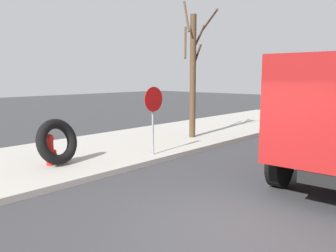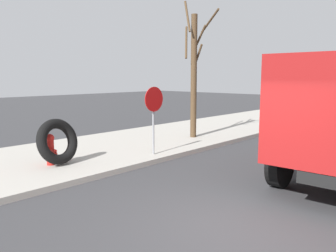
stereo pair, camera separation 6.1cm
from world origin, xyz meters
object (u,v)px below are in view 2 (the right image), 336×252
object	(u,v)px
bare_tree	(194,71)
loose_tire	(58,142)
fire_hydrant	(50,148)
stop_sign	(154,108)

from	to	relation	value
bare_tree	loose_tire	bearing A→B (deg)	179.70
fire_hydrant	bare_tree	size ratio (longest dim) A/B	0.16
stop_sign	bare_tree	xyz separation A→B (m)	(3.28, 1.02, 1.16)
fire_hydrant	loose_tire	distance (m)	0.28
fire_hydrant	stop_sign	xyz separation A→B (m)	(2.82, -1.19, 1.00)
loose_tire	bare_tree	xyz separation A→B (m)	(5.95, -0.03, 1.97)
fire_hydrant	bare_tree	distance (m)	6.47
fire_hydrant	stop_sign	distance (m)	3.22
fire_hydrant	loose_tire	xyz separation A→B (m)	(0.15, -0.14, 0.19)
stop_sign	bare_tree	world-z (taller)	bare_tree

